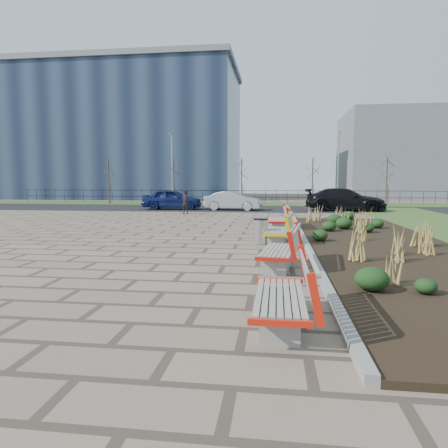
# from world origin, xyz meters

# --- Properties ---
(ground) EXTENTS (120.00, 120.00, 0.00)m
(ground) POSITION_xyz_m (0.00, 0.00, 0.00)
(ground) COLOR #7E6856
(ground) RESTS_ON ground
(planting_bed) EXTENTS (4.50, 18.00, 0.10)m
(planting_bed) POSITION_xyz_m (6.25, 5.00, 0.05)
(planting_bed) COLOR black
(planting_bed) RESTS_ON ground
(planting_curb) EXTENTS (0.16, 18.00, 0.15)m
(planting_curb) POSITION_xyz_m (3.92, 5.00, 0.07)
(planting_curb) COLOR gray
(planting_curb) RESTS_ON ground
(grass_verge_far) EXTENTS (80.00, 5.00, 0.04)m
(grass_verge_far) POSITION_xyz_m (0.00, 28.00, 0.02)
(grass_verge_far) COLOR #33511E
(grass_verge_far) RESTS_ON ground
(road) EXTENTS (80.00, 7.00, 0.02)m
(road) POSITION_xyz_m (0.00, 22.00, 0.01)
(road) COLOR black
(road) RESTS_ON ground
(bench_a) EXTENTS (0.91, 2.10, 1.00)m
(bench_a) POSITION_xyz_m (3.00, -2.34, 0.50)
(bench_a) COLOR red
(bench_a) RESTS_ON ground
(bench_b) EXTENTS (1.15, 2.19, 1.00)m
(bench_b) POSITION_xyz_m (3.00, 1.51, 0.50)
(bench_b) COLOR red
(bench_b) RESTS_ON ground
(bench_c) EXTENTS (1.10, 2.18, 1.00)m
(bench_c) POSITION_xyz_m (3.00, 5.36, 0.50)
(bench_c) COLOR #D1B60B
(bench_c) RESTS_ON ground
(bench_d) EXTENTS (1.00, 2.14, 1.00)m
(bench_d) POSITION_xyz_m (3.00, 9.19, 0.50)
(bench_d) COLOR red
(bench_d) RESTS_ON ground
(litter_bin) EXTENTS (0.45, 0.45, 0.84)m
(litter_bin) POSITION_xyz_m (2.44, 5.23, 0.42)
(litter_bin) COLOR #B2B2B7
(litter_bin) RESTS_ON ground
(pedestrian) EXTENTS (0.65, 0.54, 1.53)m
(pedestrian) POSITION_xyz_m (-2.74, 16.77, 0.76)
(pedestrian) COLOR black
(pedestrian) RESTS_ON ground
(car_blue) EXTENTS (4.45, 2.07, 1.48)m
(car_blue) POSITION_xyz_m (-4.56, 20.45, 0.76)
(car_blue) COLOR #121C50
(car_blue) RESTS_ON road
(car_silver) EXTENTS (4.12, 1.72, 1.33)m
(car_silver) POSITION_xyz_m (-0.08, 20.25, 0.68)
(car_silver) COLOR #96999D
(car_silver) RESTS_ON road
(car_black) EXTENTS (5.66, 2.91, 1.57)m
(car_black) POSITION_xyz_m (7.72, 20.48, 0.81)
(car_black) COLOR black
(car_black) RESTS_ON road
(tree_a) EXTENTS (1.40, 1.40, 4.00)m
(tree_a) POSITION_xyz_m (-12.00, 26.50, 2.04)
(tree_a) COLOR #4C3D2D
(tree_a) RESTS_ON grass_verge_far
(tree_b) EXTENTS (1.40, 1.40, 4.00)m
(tree_b) POSITION_xyz_m (-6.00, 26.50, 2.04)
(tree_b) COLOR #4C3D2D
(tree_b) RESTS_ON grass_verge_far
(tree_c) EXTENTS (1.40, 1.40, 4.00)m
(tree_c) POSITION_xyz_m (0.00, 26.50, 2.04)
(tree_c) COLOR #4C3D2D
(tree_c) RESTS_ON grass_verge_far
(tree_d) EXTENTS (1.40, 1.40, 4.00)m
(tree_d) POSITION_xyz_m (6.00, 26.50, 2.04)
(tree_d) COLOR #4C3D2D
(tree_d) RESTS_ON grass_verge_far
(tree_e) EXTENTS (1.40, 1.40, 4.00)m
(tree_e) POSITION_xyz_m (12.00, 26.50, 2.04)
(tree_e) COLOR #4C3D2D
(tree_e) RESTS_ON grass_verge_far
(lamp_west) EXTENTS (0.24, 0.60, 6.00)m
(lamp_west) POSITION_xyz_m (-6.00, 26.00, 3.04)
(lamp_west) COLOR gray
(lamp_west) RESTS_ON grass_verge_far
(lamp_east) EXTENTS (0.24, 0.60, 6.00)m
(lamp_east) POSITION_xyz_m (8.00, 26.00, 3.04)
(lamp_east) COLOR gray
(lamp_east) RESTS_ON grass_verge_far
(railing_fence) EXTENTS (44.00, 0.10, 1.20)m
(railing_fence) POSITION_xyz_m (0.00, 29.50, 0.64)
(railing_fence) COLOR black
(railing_fence) RESTS_ON grass_verge_far
(building_glass) EXTENTS (40.00, 14.00, 15.00)m
(building_glass) POSITION_xyz_m (-22.00, 40.00, 7.50)
(building_glass) COLOR #192338
(building_glass) RESTS_ON ground
(building_grey) EXTENTS (18.00, 12.00, 10.00)m
(building_grey) POSITION_xyz_m (20.00, 42.00, 5.00)
(building_grey) COLOR slate
(building_grey) RESTS_ON ground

